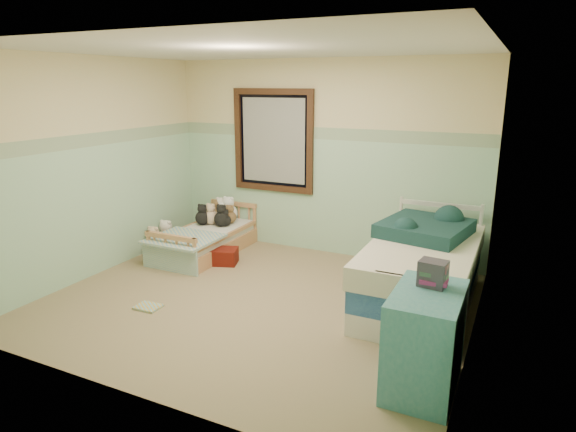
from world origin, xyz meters
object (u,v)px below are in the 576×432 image
at_px(twin_bed_frame, 420,295).
at_px(red_pillow, 224,256).
at_px(plush_floor_cream, 166,239).
at_px(floor_book, 148,307).
at_px(toddler_bed_frame, 206,246).
at_px(dresser, 425,341).
at_px(plush_floor_tan, 154,244).

bearing_deg(twin_bed_frame, red_pillow, 176.40).
height_order(plush_floor_cream, floor_book, plush_floor_cream).
bearing_deg(twin_bed_frame, toddler_bed_frame, 172.06).
bearing_deg(dresser, plush_floor_cream, 155.09).
height_order(plush_floor_cream, plush_floor_tan, plush_floor_cream).
bearing_deg(floor_book, red_pillow, 88.08).
bearing_deg(red_pillow, plush_floor_cream, 170.43).
bearing_deg(floor_book, plush_floor_cream, 121.38).
relative_size(plush_floor_tan, dresser, 0.33).
distance_m(plush_floor_tan, floor_book, 1.71).
bearing_deg(plush_floor_tan, plush_floor_cream, 90.00).
height_order(toddler_bed_frame, red_pillow, red_pillow).
bearing_deg(floor_book, plush_floor_tan, 126.12).
bearing_deg(plush_floor_cream, red_pillow, -9.57).
xyz_separation_m(twin_bed_frame, red_pillow, (-2.45, 0.15, -0.01)).
bearing_deg(dresser, plush_floor_tan, 158.35).
xyz_separation_m(toddler_bed_frame, plush_floor_cream, (-0.60, -0.07, 0.04)).
height_order(dresser, floor_book, dresser).
bearing_deg(twin_bed_frame, floor_book, -152.65).
bearing_deg(twin_bed_frame, plush_floor_tan, 178.78).
xyz_separation_m(toddler_bed_frame, twin_bed_frame, (2.90, -0.40, 0.01)).
height_order(plush_floor_tan, red_pillow, plush_floor_tan).
height_order(plush_floor_tan, floor_book, plush_floor_tan).
bearing_deg(toddler_bed_frame, floor_book, -75.01).
bearing_deg(plush_floor_cream, twin_bed_frame, -5.40).
xyz_separation_m(dresser, red_pillow, (-2.75, 1.59, -0.28)).
xyz_separation_m(red_pillow, floor_book, (0.00, -1.42, -0.09)).
relative_size(red_pillow, floor_book, 1.23).
relative_size(toddler_bed_frame, red_pillow, 4.80).
bearing_deg(twin_bed_frame, plush_floor_cream, 174.60).
bearing_deg(plush_floor_tan, floor_book, -51.96).
bearing_deg(toddler_bed_frame, plush_floor_tan, -151.34).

